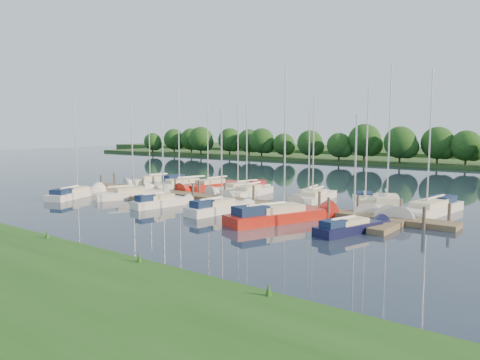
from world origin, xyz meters
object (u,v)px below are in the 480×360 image
Objects in this scene: motorboat at (172,184)px; sailboat_s_2 at (160,203)px; sailboat_n_5 at (248,193)px; dock at (226,201)px; sailboat_n_0 at (152,181)px.

sailboat_s_2 is (9.69, -10.96, -0.03)m from motorboat.
sailboat_s_2 is (-2.20, -10.18, 0.06)m from sailboat_n_5.
sailboat_n_5 is (-1.26, 5.15, 0.07)m from dock.
dock is 5.06× the size of sailboat_s_2.
motorboat is 14.63m from sailboat_s_2.
sailboat_n_5 reaches higher than sailboat_s_2.
motorboat is at bearing -8.07° from sailboat_n_5.
sailboat_s_2 is (14.04, -11.63, 0.06)m from sailboat_n_0.
motorboat is 11.91m from sailboat_n_5.
sailboat_n_0 reaches higher than dock.
dock is at bearing 63.72° from sailboat_s_2.
sailboat_n_5 is (11.88, -0.79, -0.08)m from motorboat.
sailboat_n_0 is 1.12× the size of sailboat_s_2.
sailboat_n_0 is 4.41m from motorboat.
dock is at bearing 155.36° from motorboat.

